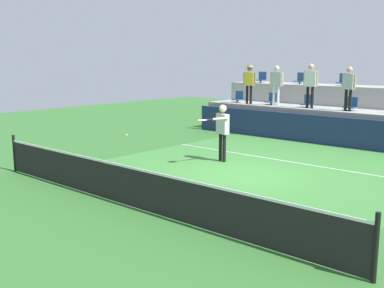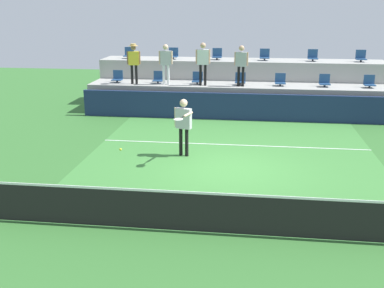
{
  "view_description": "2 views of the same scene",
  "coord_description": "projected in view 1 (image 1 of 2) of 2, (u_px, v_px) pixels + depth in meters",
  "views": [
    {
      "loc": [
        7.4,
        -10.47,
        3.2
      ],
      "look_at": [
        -0.27,
        -1.8,
        1.1
      ],
      "focal_mm": 43.52,
      "sensor_mm": 36.0,
      "label": 1
    },
    {
      "loc": [
        0.54,
        -12.78,
        4.62
      ],
      "look_at": [
        -1.01,
        -0.79,
        0.96
      ],
      "focal_mm": 43.67,
      "sensor_mm": 36.0,
      "label": 2
    }
  ],
  "objects": [
    {
      "name": "stadium_chair_upper_mid_left",
      "position": [
        343.0,
        81.0,
        20.08
      ],
      "size": [
        0.44,
        0.4,
        0.52
      ],
      "color": "#2D2D33",
      "rests_on": "seating_tier_upper"
    },
    {
      "name": "stadium_chair_upper_left",
      "position": [
        301.0,
        79.0,
        21.42
      ],
      "size": [
        0.44,
        0.4,
        0.52
      ],
      "color": "#2D2D33",
      "rests_on": "seating_tier_upper"
    },
    {
      "name": "court_inner_paint",
      "position": [
        261.0,
        169.0,
        13.85
      ],
      "size": [
        9.0,
        10.0,
        0.01
      ],
      "primitive_type": "cube",
      "color": "#3D7F38",
      "rests_on": "ground_plane"
    },
    {
      "name": "stadium_chair_lower_mid_left",
      "position": [
        308.0,
        102.0,
        19.36
      ],
      "size": [
        0.44,
        0.4,
        0.52
      ],
      "color": "#2D2D33",
      "rests_on": "seating_tier_lower"
    },
    {
      "name": "stadium_chair_lower_left",
      "position": [
        272.0,
        100.0,
        20.49
      ],
      "size": [
        0.44,
        0.4,
        0.52
      ],
      "color": "#2D2D33",
      "rests_on": "seating_tier_lower"
    },
    {
      "name": "court_service_line",
      "position": [
        285.0,
        161.0,
        14.88
      ],
      "size": [
        9.0,
        0.06,
        0.0
      ],
      "primitive_type": "cube",
      "color": "white",
      "rests_on": "ground_plane"
    },
    {
      "name": "spectator_in_grey",
      "position": [
        349.0,
        84.0,
        17.71
      ],
      "size": [
        0.59,
        0.27,
        1.7
      ],
      "color": "black",
      "rests_on": "seating_tier_lower"
    },
    {
      "name": "stadium_chair_upper_far_left",
      "position": [
        262.0,
        78.0,
        22.81
      ],
      "size": [
        0.44,
        0.4,
        0.52
      ],
      "color": "#2D2D33",
      "rests_on": "seating_tier_upper"
    },
    {
      "name": "ground_plane",
      "position": [
        241.0,
        175.0,
        13.11
      ],
      "size": [
        40.0,
        40.0,
        0.0
      ],
      "primitive_type": "plane",
      "color": "#336B2D"
    },
    {
      "name": "stadium_chair_lower_far_left",
      "position": [
        238.0,
        97.0,
        21.69
      ],
      "size": [
        0.44,
        0.4,
        0.52
      ],
      "color": "#2D2D33",
      "rests_on": "seating_tier_lower"
    },
    {
      "name": "sponsor_backboard",
      "position": [
        335.0,
        131.0,
        17.44
      ],
      "size": [
        13.0,
        0.16,
        1.1
      ],
      "primitive_type": "cube",
      "color": "navy",
      "rests_on": "ground_plane"
    },
    {
      "name": "tennis_player",
      "position": [
        222.0,
        127.0,
        14.65
      ],
      "size": [
        0.61,
        1.33,
        1.81
      ],
      "color": "black",
      "rests_on": "ground_plane"
    },
    {
      "name": "tennis_ball",
      "position": [
        126.0,
        135.0,
        13.26
      ],
      "size": [
        0.07,
        0.07,
        0.07
      ],
      "color": "#CCE033"
    },
    {
      "name": "spectator_with_hat",
      "position": [
        249.0,
        80.0,
        20.69
      ],
      "size": [
        0.59,
        0.46,
        1.72
      ],
      "color": "black",
      "rests_on": "seating_tier_lower"
    },
    {
      "name": "seating_tier_lower",
      "position": [
        349.0,
        126.0,
        18.38
      ],
      "size": [
        13.0,
        1.8,
        1.25
      ],
      "primitive_type": "cube",
      "color": "#9E9E99",
      "rests_on": "ground_plane"
    },
    {
      "name": "tennis_net",
      "position": [
        134.0,
        186.0,
        10.07
      ],
      "size": [
        10.48,
        0.08,
        1.07
      ],
      "color": "black",
      "rests_on": "ground_plane"
    },
    {
      "name": "stadium_chair_lower_center",
      "position": [
        351.0,
        105.0,
        18.16
      ],
      "size": [
        0.44,
        0.4,
        0.52
      ],
      "color": "#2D2D33",
      "rests_on": "seating_tier_lower"
    },
    {
      "name": "seating_tier_upper",
      "position": [
        368.0,
        111.0,
        19.63
      ],
      "size": [
        13.0,
        1.8,
        2.1
      ],
      "primitive_type": "cube",
      "color": "#9E9E99",
      "rests_on": "ground_plane"
    },
    {
      "name": "spectator_in_white",
      "position": [
        276.0,
        82.0,
        19.79
      ],
      "size": [
        0.6,
        0.26,
        1.71
      ],
      "color": "white",
      "rests_on": "seating_tier_lower"
    },
    {
      "name": "spectator_leaning_on_rail",
      "position": [
        311.0,
        81.0,
        18.74
      ],
      "size": [
        0.62,
        0.25,
        1.79
      ],
      "color": "black",
      "rests_on": "seating_tier_lower"
    }
  ]
}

